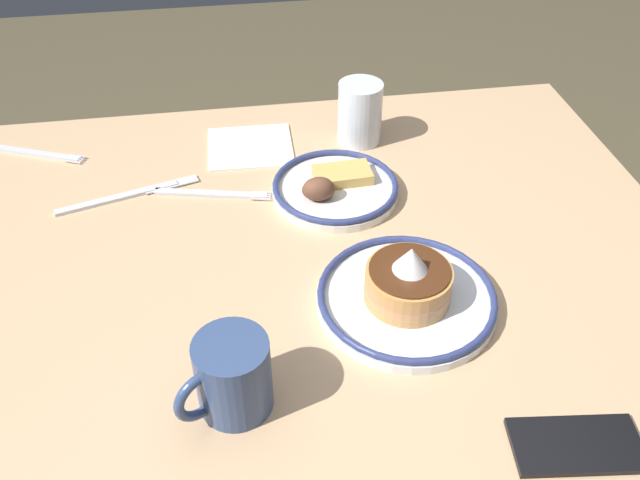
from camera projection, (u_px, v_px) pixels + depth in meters
dining_table at (318, 321)px, 1.04m from camera, size 1.13×0.98×0.74m
plate_near_main at (333, 188)px, 1.10m from camera, size 0.21×0.21×0.05m
plate_center_pancakes at (407, 292)px, 0.90m from camera, size 0.24×0.24×0.10m
coffee_mug at (231, 376)px, 0.76m from camera, size 0.11×0.09×0.10m
drinking_glass at (360, 116)px, 1.21m from camera, size 0.08×0.08×0.11m
cell_phone at (576, 445)px, 0.74m from camera, size 0.15×0.09×0.01m
paper_napkin at (250, 147)px, 1.22m from camera, size 0.15×0.14×0.00m
fork_near at (214, 194)px, 1.10m from camera, size 0.19×0.06×0.01m
fork_far at (37, 154)px, 1.20m from camera, size 0.18×0.09×0.01m
butter_knife at (129, 195)px, 1.10m from camera, size 0.23×0.08×0.01m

